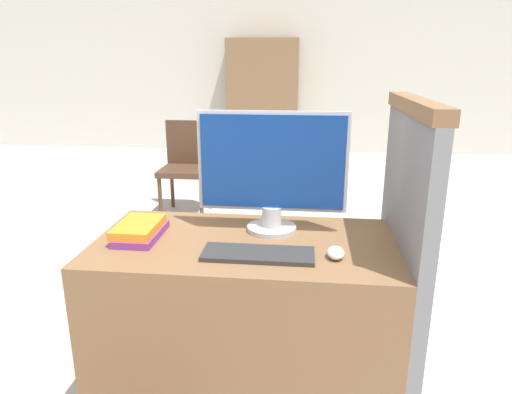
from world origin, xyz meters
The scene contains 9 objects.
wall_back centered at (0.00, 5.99, 1.40)m, with size 12.00×0.06×2.80m.
desk centered at (0.00, 0.31, 0.38)m, with size 1.13×0.61×0.75m.
carrel_divider centered at (0.59, 0.36, 0.65)m, with size 0.07×0.71×1.28m.
monitor centered at (0.09, 0.43, 1.00)m, with size 0.58×0.20×0.47m.
keyboard centered at (0.07, 0.17, 0.76)m, with size 0.39×0.14×0.02m.
mouse centered at (0.33, 0.19, 0.77)m, with size 0.06×0.08×0.04m.
book_stack centered at (-0.40, 0.30, 0.78)m, with size 0.15×0.26×0.06m.
far_chair centered at (-0.89, 2.82, 0.49)m, with size 0.44×0.44×0.86m.
bookshelf_far centered at (-0.47, 5.75, 0.86)m, with size 1.08×0.32×1.71m.
Camera 1 is at (0.22, -1.28, 1.41)m, focal length 32.00 mm.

